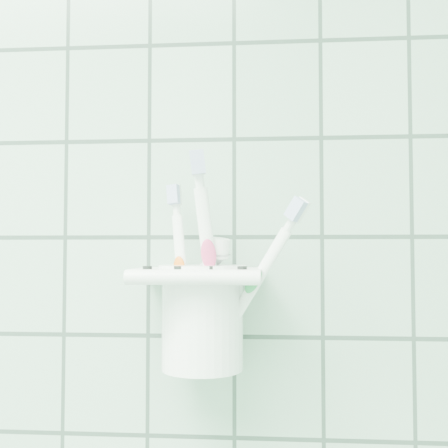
% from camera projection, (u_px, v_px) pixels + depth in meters
% --- Properties ---
extents(holder_bracket, '(0.13, 0.10, 0.04)m').
position_uv_depth(holder_bracket, '(199.00, 277.00, 0.58)').
color(holder_bracket, white).
rests_on(holder_bracket, wall_back).
extents(cup, '(0.09, 0.09, 0.11)m').
position_uv_depth(cup, '(202.00, 313.00, 0.58)').
color(cup, white).
rests_on(cup, holder_bracket).
extents(toothbrush_pink, '(0.04, 0.03, 0.22)m').
position_uv_depth(toothbrush_pink, '(221.00, 254.00, 0.58)').
color(toothbrush_pink, white).
rests_on(toothbrush_pink, cup).
extents(toothbrush_blue, '(0.03, 0.03, 0.19)m').
position_uv_depth(toothbrush_blue, '(189.00, 270.00, 0.58)').
color(toothbrush_blue, white).
rests_on(toothbrush_blue, cup).
extents(toothbrush_orange, '(0.09, 0.06, 0.18)m').
position_uv_depth(toothbrush_orange, '(210.00, 266.00, 0.58)').
color(toothbrush_orange, white).
rests_on(toothbrush_orange, cup).
extents(toothpaste_tube, '(0.04, 0.04, 0.13)m').
position_uv_depth(toothpaste_tube, '(208.00, 288.00, 0.60)').
color(toothpaste_tube, silver).
rests_on(toothpaste_tube, cup).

